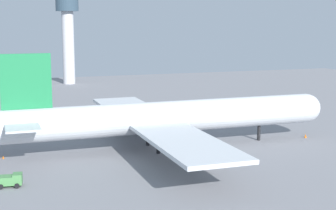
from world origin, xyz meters
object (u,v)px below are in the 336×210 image
pushback_tractor (10,180)px  safety_cone_tail (3,157)px  maintenance_van (10,136)px  safety_cone_nose (305,136)px  cargo_airplane (166,117)px  control_tower (68,33)px

pushback_tractor → safety_cone_tail: 17.81m
safety_cone_tail → pushback_tractor: bearing=-88.4°
maintenance_van → safety_cone_tail: (-1.94, -14.87, -0.71)m
pushback_tractor → safety_cone_nose: pushback_tractor is taller
cargo_airplane → safety_cone_nose: (32.52, -1.19, -5.97)m
pushback_tractor → control_tower: control_tower is taller
safety_cone_tail → control_tower: 120.51m
control_tower → cargo_airplane: bearing=-89.1°
pushback_tractor → safety_cone_nose: 65.21m
safety_cone_nose → safety_cone_tail: safety_cone_nose is taller
maintenance_van → safety_cone_nose: maintenance_van is taller
safety_cone_nose → safety_cone_tail: size_ratio=1.44×
cargo_airplane → safety_cone_tail: cargo_airplane is taller
control_tower → safety_cone_tail: bearing=-104.6°
cargo_airplane → safety_cone_tail: bearing=175.3°
pushback_tractor → maintenance_van: size_ratio=0.78×
safety_cone_tail → control_tower: bearing=75.4°
safety_cone_nose → pushback_tractor: bearing=-167.6°
safety_cone_tail → control_tower: size_ratio=0.02×
maintenance_van → safety_cone_nose: (62.24, -18.63, -0.59)m
pushback_tractor → safety_cone_nose: (63.69, 14.02, -0.67)m
maintenance_van → safety_cone_nose: bearing=-16.7°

